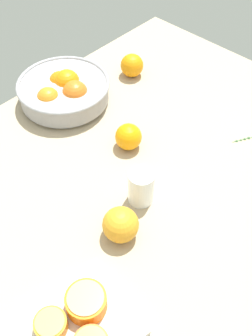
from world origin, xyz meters
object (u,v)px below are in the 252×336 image
object	(u,v)px
fruit_bowl	(64,91)
cutting_board	(72,329)
orange_half_2	(86,302)
loose_orange_2	(132,65)
loose_orange_1	(128,137)
juice_glass	(141,189)
loose_orange_0	(121,225)
orange_half_0	(51,324)

from	to	relation	value
fruit_bowl	cutting_board	xyz separation A→B (cm)	(-45.82, -54.37, -3.35)
fruit_bowl	orange_half_2	xyz separation A→B (cm)	(-40.80, -53.59, -0.10)
orange_half_2	loose_orange_2	xyz separation A→B (cm)	(65.44, 47.87, -0.48)
fruit_bowl	loose_orange_1	size ratio (longest dim) A/B	3.81
juice_glass	loose_orange_0	bearing A→B (deg)	-162.02
cutting_board	orange_half_0	distance (cm)	4.58
orange_half_2	loose_orange_0	size ratio (longest dim) A/B	0.98
fruit_bowl	orange_half_2	world-z (taller)	fruit_bowl
loose_orange_0	loose_orange_1	world-z (taller)	loose_orange_0
loose_orange_1	loose_orange_2	size ratio (longest dim) A/B	0.98
fruit_bowl	orange_half_0	bearing A→B (deg)	-133.15
fruit_bowl	loose_orange_0	world-z (taller)	fruit_bowl
orange_half_0	loose_orange_0	bearing A→B (deg)	12.29
juice_glass	fruit_bowl	bearing A→B (deg)	74.08
fruit_bowl	loose_orange_0	xyz separation A→B (cm)	(-23.07, -46.11, -0.16)
orange_half_0	loose_orange_0	world-z (taller)	loose_orange_0
fruit_bowl	loose_orange_0	bearing A→B (deg)	-116.58
fruit_bowl	cutting_board	size ratio (longest dim) A/B	1.17
orange_half_0	juice_glass	bearing A→B (deg)	14.04
orange_half_0	loose_orange_0	distance (cm)	25.93
juice_glass	loose_orange_2	xyz separation A→B (cm)	(36.78, 36.84, -0.32)
juice_glass	cutting_board	world-z (taller)	juice_glass
fruit_bowl	juice_glass	xyz separation A→B (cm)	(-12.14, -42.57, -0.27)
loose_orange_0	loose_orange_1	size ratio (longest dim) A/B	1.14
fruit_bowl	loose_orange_2	bearing A→B (deg)	-13.08
juice_glass	loose_orange_0	xyz separation A→B (cm)	(-10.93, -3.55, 0.11)
orange_half_2	loose_orange_0	bearing A→B (deg)	22.87
juice_glass	loose_orange_1	size ratio (longest dim) A/B	1.29
loose_orange_2	loose_orange_0	bearing A→B (deg)	-139.75
orange_half_2	loose_orange_0	distance (cm)	19.25
loose_orange_1	fruit_bowl	bearing A→B (deg)	88.59
orange_half_2	orange_half_0	bearing A→B (deg)	165.52
cutting_board	orange_half_2	xyz separation A→B (cm)	(5.02, 0.78, 3.25)
loose_orange_0	loose_orange_1	distance (cm)	28.99
orange_half_0	loose_orange_1	size ratio (longest dim) A/B	0.87
fruit_bowl	loose_orange_2	world-z (taller)	fruit_bowl
juice_glass	loose_orange_0	world-z (taller)	juice_glass
loose_orange_0	loose_orange_1	bearing A→B (deg)	39.43
loose_orange_1	loose_orange_0	bearing A→B (deg)	-140.57
fruit_bowl	loose_orange_2	xyz separation A→B (cm)	(24.64, -5.72, -0.59)
cutting_board	loose_orange_0	world-z (taller)	loose_orange_0
juice_glass	cutting_board	bearing A→B (deg)	-160.69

